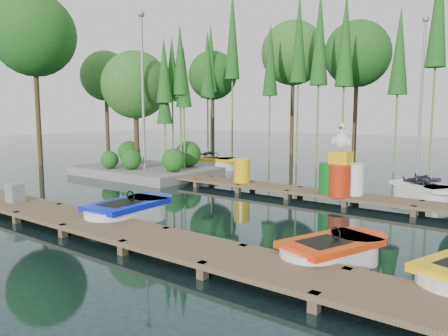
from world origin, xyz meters
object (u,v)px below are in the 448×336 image
Objects in this scene: drum_cluster at (341,174)px; island at (144,106)px; boat_blue at (129,213)px; utility_cabinet at (15,193)px; boat_yellow_far at (214,163)px; boat_red at (332,254)px; yellow_barrel at (242,170)px.

island is at bearing 174.59° from drum_cluster.
boat_blue is at bearing -122.11° from drum_cluster.
drum_cluster is at bearing 43.66° from utility_cabinet.
drum_cluster is at bearing -19.17° from boat_yellow_far.
boat_yellow_far reaches higher than utility_cabinet.
island is 4.65m from boat_yellow_far.
boat_yellow_far is at bearing 65.90° from island.
boat_blue is 1.23× the size of drum_cluster.
drum_cluster reaches higher than boat_red.
island reaches higher than utility_cabinet.
yellow_barrel is at bearing -7.35° from island.
drum_cluster is at bearing 54.06° from boat_blue.
boat_red is (12.16, -6.43, -2.95)m from island.
yellow_barrel is (-6.03, 5.63, 0.51)m from boat_red.
boat_blue is 11.13m from boat_yellow_far.
island is 9.72m from boat_blue.
utility_cabinet is at bearing -75.43° from boat_yellow_far.
boat_blue is 3.13× the size of yellow_barrel.
boat_blue and utility_cabinet have the same top height.
utility_cabinet is (-9.27, -1.37, 0.34)m from boat_red.
boat_red is 5.91m from drum_cluster.
boat_blue is 5.15× the size of utility_cabinet.
boat_yellow_far is 5.50× the size of utility_cabinet.
drum_cluster reaches higher than boat_yellow_far.
island is 2.54× the size of boat_red.
island reaches higher than yellow_barrel.
drum_cluster is (-2.10, 5.47, 0.73)m from boat_red.
boat_red is 1.16× the size of drum_cluster.
boat_yellow_far is at bearing 153.42° from drum_cluster.
drum_cluster is at bearing 130.90° from boat_red.
drum_cluster is (3.54, 5.65, 0.70)m from boat_blue.
island is at bearing 172.65° from yellow_barrel.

